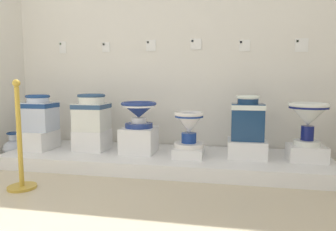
% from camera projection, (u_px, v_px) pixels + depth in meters
% --- Properties ---
extents(wall_back, '(4.28, 0.06, 3.22)m').
position_uv_depth(wall_back, '(173.00, 25.00, 3.64)').
color(wall_back, white).
rests_on(wall_back, ground_plane).
extents(display_platform, '(3.49, 0.97, 0.14)m').
position_uv_depth(display_platform, '(164.00, 160.00, 3.29)').
color(display_platform, white).
rests_on(display_platform, ground_plane).
extents(plinth_block_squat_floral, '(0.31, 0.39, 0.22)m').
position_uv_depth(plinth_block_squat_floral, '(40.00, 140.00, 3.49)').
color(plinth_block_squat_floral, white).
rests_on(plinth_block_squat_floral, display_platform).
extents(antique_toilet_squat_floral, '(0.37, 0.30, 0.42)m').
position_uv_depth(antique_toilet_squat_floral, '(38.00, 113.00, 3.46)').
color(antique_toilet_squat_floral, silver).
rests_on(antique_toilet_squat_floral, plinth_block_squat_floral).
extents(plinth_block_broad_patterned, '(0.35, 0.36, 0.23)m').
position_uv_depth(plinth_block_broad_patterned, '(93.00, 140.00, 3.47)').
color(plinth_block_broad_patterned, white).
rests_on(plinth_block_broad_patterned, display_platform).
extents(antique_toilet_broad_patterned, '(0.35, 0.34, 0.42)m').
position_uv_depth(antique_toilet_broad_patterned, '(92.00, 112.00, 3.43)').
color(antique_toilet_broad_patterned, white).
rests_on(antique_toilet_broad_patterned, plinth_block_broad_patterned).
extents(plinth_block_central_ornate, '(0.36, 0.39, 0.28)m').
position_uv_depth(plinth_block_central_ornate, '(139.00, 140.00, 3.32)').
color(plinth_block_central_ornate, white).
rests_on(plinth_block_central_ornate, display_platform).
extents(antique_toilet_central_ornate, '(0.39, 0.39, 0.29)m').
position_uv_depth(antique_toilet_central_ornate, '(139.00, 111.00, 3.29)').
color(antique_toilet_central_ornate, navy).
rests_on(antique_toilet_central_ornate, plinth_block_central_ornate).
extents(plinth_block_pale_glazed, '(0.30, 0.39, 0.10)m').
position_uv_depth(plinth_block_pale_glazed, '(189.00, 152.00, 3.15)').
color(plinth_block_pale_glazed, white).
rests_on(plinth_block_pale_glazed, display_platform).
extents(antique_toilet_pale_glazed, '(0.32, 0.32, 0.37)m').
position_uv_depth(antique_toilet_pale_glazed, '(189.00, 126.00, 3.12)').
color(antique_toilet_pale_glazed, white).
rests_on(antique_toilet_pale_glazed, plinth_block_pale_glazed).
extents(plinth_block_slender_white, '(0.39, 0.36, 0.18)m').
position_uv_depth(plinth_block_slender_white, '(246.00, 148.00, 3.13)').
color(plinth_block_slender_white, white).
rests_on(plinth_block_slender_white, display_platform).
extents(antique_toilet_slender_white, '(0.33, 0.25, 0.46)m').
position_uv_depth(antique_toilet_slender_white, '(247.00, 117.00, 3.09)').
color(antique_toilet_slender_white, navy).
rests_on(antique_toilet_slender_white, plinth_block_slender_white).
extents(plinth_block_rightmost, '(0.35, 0.28, 0.15)m').
position_uv_depth(plinth_block_rightmost, '(306.00, 153.00, 2.97)').
color(plinth_block_rightmost, white).
rests_on(plinth_block_rightmost, display_platform).
extents(antique_toilet_rightmost, '(0.39, 0.39, 0.42)m').
position_uv_depth(antique_toilet_rightmost, '(308.00, 116.00, 2.93)').
color(antique_toilet_rightmost, white).
rests_on(antique_toilet_rightmost, plinth_block_rightmost).
extents(info_placard_first, '(0.10, 0.01, 0.15)m').
position_uv_depth(info_placard_first, '(63.00, 47.00, 3.91)').
color(info_placard_first, white).
extents(info_placard_second, '(0.10, 0.01, 0.12)m').
position_uv_depth(info_placard_second, '(106.00, 47.00, 3.79)').
color(info_placard_second, white).
extents(info_placard_third, '(0.12, 0.01, 0.14)m').
position_uv_depth(info_placard_third, '(151.00, 45.00, 3.68)').
color(info_placard_third, white).
extents(info_placard_fourth, '(0.13, 0.01, 0.13)m').
position_uv_depth(info_placard_fourth, '(196.00, 44.00, 3.57)').
color(info_placard_fourth, white).
extents(info_placard_fifth, '(0.13, 0.01, 0.13)m').
position_uv_depth(info_placard_fifth, '(244.00, 45.00, 3.47)').
color(info_placard_fifth, white).
extents(info_placard_sixth, '(0.14, 0.01, 0.15)m').
position_uv_depth(info_placard_sixth, '(301.00, 45.00, 3.35)').
color(info_placard_sixth, white).
extents(decorative_vase_spare, '(0.25, 0.25, 0.32)m').
position_uv_depth(decorative_vase_spare, '(14.00, 147.00, 3.60)').
color(decorative_vase_spare, navy).
rests_on(decorative_vase_spare, ground_plane).
extents(stanchion_post_near_left, '(0.24, 0.24, 0.94)m').
position_uv_depth(stanchion_post_near_left, '(20.00, 156.00, 2.56)').
color(stanchion_post_near_left, gold).
rests_on(stanchion_post_near_left, ground_plane).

